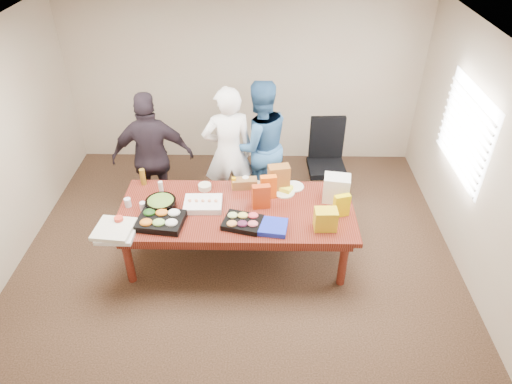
{
  "coord_description": "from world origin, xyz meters",
  "views": [
    {
      "loc": [
        0.31,
        -4.36,
        4.1
      ],
      "look_at": [
        0.23,
        0.1,
        0.93
      ],
      "focal_mm": 32.46,
      "sensor_mm": 36.0,
      "label": 1
    }
  ],
  "objects_px": {
    "sheet_cake": "(203,204)",
    "person_center": "(228,153)",
    "conference_table": "(237,233)",
    "salad_bowl": "(161,204)",
    "person_right": "(259,145)",
    "office_chair": "(327,165)"
  },
  "relations": [
    {
      "from": "conference_table",
      "to": "salad_bowl",
      "type": "distance_m",
      "value": 0.99
    },
    {
      "from": "conference_table",
      "to": "office_chair",
      "type": "bearing_deg",
      "value": 46.22
    },
    {
      "from": "office_chair",
      "to": "salad_bowl",
      "type": "xyz_separation_m",
      "value": [
        -2.12,
        -1.27,
        0.22
      ]
    },
    {
      "from": "office_chair",
      "to": "person_center",
      "type": "xyz_separation_m",
      "value": [
        -1.38,
        -0.28,
        0.35
      ]
    },
    {
      "from": "person_right",
      "to": "sheet_cake",
      "type": "bearing_deg",
      "value": 40.84
    },
    {
      "from": "office_chair",
      "to": "person_right",
      "type": "xyz_separation_m",
      "value": [
        -0.96,
        -0.05,
        0.35
      ]
    },
    {
      "from": "person_center",
      "to": "salad_bowl",
      "type": "height_order",
      "value": "person_center"
    },
    {
      "from": "person_center",
      "to": "sheet_cake",
      "type": "relative_size",
      "value": 4.22
    },
    {
      "from": "office_chair",
      "to": "conference_table",
      "type": "bearing_deg",
      "value": -136.8
    },
    {
      "from": "conference_table",
      "to": "person_center",
      "type": "height_order",
      "value": "person_center"
    },
    {
      "from": "conference_table",
      "to": "salad_bowl",
      "type": "height_order",
      "value": "salad_bowl"
    },
    {
      "from": "office_chair",
      "to": "person_center",
      "type": "distance_m",
      "value": 1.45
    },
    {
      "from": "person_center",
      "to": "sheet_cake",
      "type": "distance_m",
      "value": 1.0
    },
    {
      "from": "conference_table",
      "to": "person_right",
      "type": "bearing_deg",
      "value": 78.14
    },
    {
      "from": "sheet_cake",
      "to": "conference_table",
      "type": "bearing_deg",
      "value": -7.19
    },
    {
      "from": "person_center",
      "to": "person_right",
      "type": "height_order",
      "value": "person_center"
    },
    {
      "from": "person_right",
      "to": "salad_bowl",
      "type": "distance_m",
      "value": 1.68
    },
    {
      "from": "office_chair",
      "to": "person_right",
      "type": "distance_m",
      "value": 1.03
    },
    {
      "from": "sheet_cake",
      "to": "person_center",
      "type": "bearing_deg",
      "value": 73.96
    },
    {
      "from": "sheet_cake",
      "to": "salad_bowl",
      "type": "xyz_separation_m",
      "value": [
        -0.49,
        -0.04,
        0.02
      ]
    },
    {
      "from": "person_center",
      "to": "conference_table",
      "type": "bearing_deg",
      "value": 85.99
    },
    {
      "from": "person_right",
      "to": "conference_table",
      "type": "bearing_deg",
      "value": 58.03
    }
  ]
}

